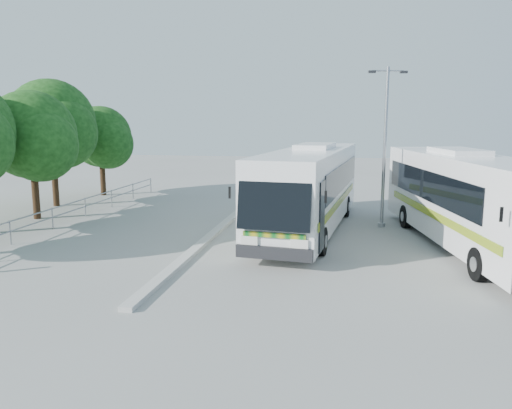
% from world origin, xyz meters
% --- Properties ---
extents(ground, '(100.00, 100.00, 0.00)m').
position_xyz_m(ground, '(0.00, 0.00, 0.00)').
color(ground, '#989893').
rests_on(ground, ground).
extents(kerb_divider, '(0.40, 16.00, 0.15)m').
position_xyz_m(kerb_divider, '(-2.30, 2.00, 0.07)').
color(kerb_divider, '#B2B2AD').
rests_on(kerb_divider, ground).
extents(railing, '(0.06, 22.00, 1.00)m').
position_xyz_m(railing, '(-10.00, 4.00, 0.74)').
color(railing, gray).
rests_on(railing, ground).
extents(tree_far_c, '(4.97, 4.69, 6.49)m').
position_xyz_m(tree_far_c, '(-12.12, 5.10, 4.26)').
color(tree_far_c, '#382314').
rests_on(tree_far_c, ground).
extents(tree_far_d, '(5.62, 5.30, 7.33)m').
position_xyz_m(tree_far_d, '(-13.31, 8.80, 4.82)').
color(tree_far_d, '#382314').
rests_on(tree_far_d, ground).
extents(tree_far_e, '(4.54, 4.28, 5.92)m').
position_xyz_m(tree_far_e, '(-12.63, 13.30, 3.89)').
color(tree_far_e, '#382314').
rests_on(tree_far_e, ground).
extents(coach_main, '(4.17, 13.51, 3.69)m').
position_xyz_m(coach_main, '(1.78, 4.90, 2.02)').
color(coach_main, white).
rests_on(coach_main, ground).
extents(coach_adjacent, '(4.86, 13.41, 3.65)m').
position_xyz_m(coach_adjacent, '(8.03, 2.76, 2.00)').
color(coach_adjacent, silver).
rests_on(coach_adjacent, ground).
extents(lamppost, '(1.78, 0.63, 7.39)m').
position_xyz_m(lamppost, '(5.10, 6.22, 4.08)').
color(lamppost, '#94979C').
rests_on(lamppost, ground).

